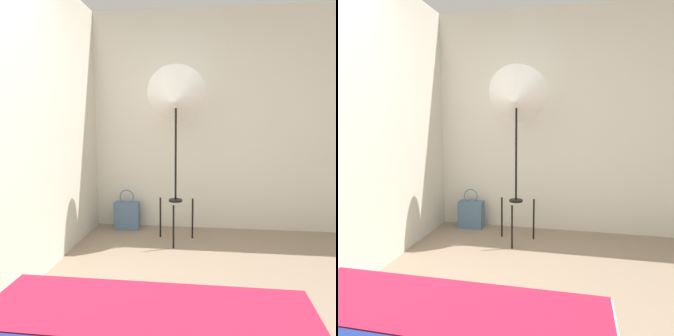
% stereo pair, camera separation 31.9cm
% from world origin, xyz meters
% --- Properties ---
extents(wall_back, '(8.00, 0.05, 2.60)m').
position_xyz_m(wall_back, '(0.00, 2.49, 1.30)').
color(wall_back, beige).
rests_on(wall_back, ground_plane).
extents(wall_side_left, '(0.05, 8.00, 2.60)m').
position_xyz_m(wall_side_left, '(-1.23, 1.00, 1.30)').
color(wall_side_left, beige).
rests_on(wall_side_left, ground_plane).
extents(photo_umbrella, '(0.64, 0.47, 1.89)m').
position_xyz_m(photo_umbrella, '(-0.16, 1.97, 1.54)').
color(photo_umbrella, black).
rests_on(photo_umbrella, ground_plane).
extents(tote_bag, '(0.30, 0.15, 0.49)m').
position_xyz_m(tote_bag, '(-0.79, 2.31, 0.17)').
color(tote_bag, slate).
rests_on(tote_bag, ground_plane).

